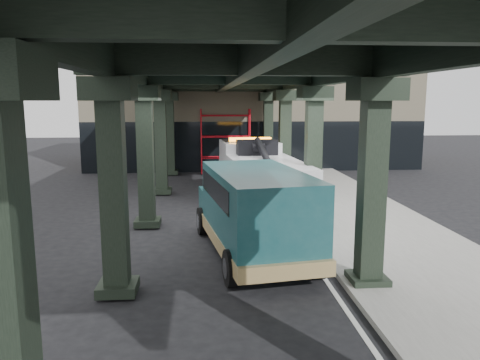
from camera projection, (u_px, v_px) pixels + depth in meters
name	position (u px, v px, depth m)	size (l,w,h in m)	color
ground	(247.00, 241.00, 15.19)	(90.00, 90.00, 0.00)	black
sidewalk	(361.00, 221.00, 17.48)	(5.00, 40.00, 0.15)	gray
lane_stripe	(287.00, 224.00, 17.28)	(0.12, 38.00, 0.01)	silver
viaduct	(230.00, 73.00, 16.21)	(7.40, 32.00, 6.40)	black
building	(249.00, 108.00, 34.33)	(22.00, 10.00, 8.00)	#C6B793
scaffolding	(225.00, 139.00, 29.23)	(3.08, 0.88, 4.00)	red
tow_truck	(258.00, 173.00, 19.85)	(3.29, 9.26, 2.98)	black
towed_van	(254.00, 210.00, 13.46)	(3.35, 6.63, 2.57)	#123F43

